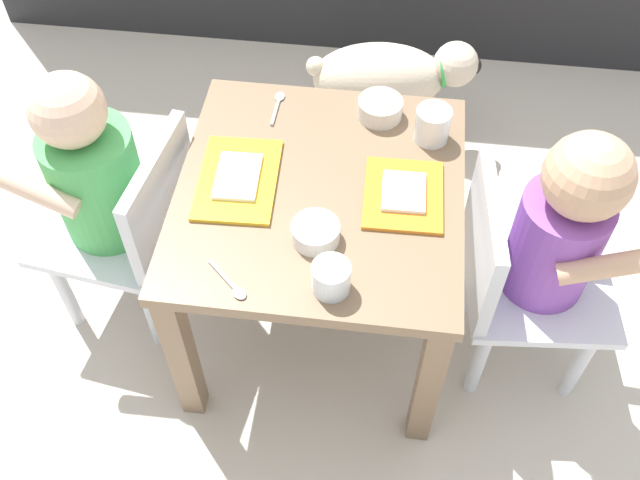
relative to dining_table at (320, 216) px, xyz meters
The scene contains 13 objects.
ground_plane 0.35m from the dining_table, ahead, with size 7.00×7.00×0.00m, color beige.
dining_table is the anchor object (origin of this frame).
seated_child_left 0.42m from the dining_table, behind, with size 0.32×0.32×0.63m.
seated_child_right 0.42m from the dining_table, ahead, with size 0.30×0.30×0.63m.
dog 0.63m from the dining_table, 80.78° to the left, with size 0.44×0.22×0.31m.
food_tray_left 0.17m from the dining_table, behind, with size 0.15×0.21×0.02m.
food_tray_right 0.17m from the dining_table, ahead, with size 0.15×0.17×0.02m.
water_cup_left 0.24m from the dining_table, 78.18° to the right, with size 0.06×0.06×0.06m.
water_cup_right 0.27m from the dining_table, 38.97° to the left, with size 0.07×0.07×0.07m.
veggie_bowl_far 0.15m from the dining_table, 86.62° to the right, with size 0.08×0.08×0.03m.
cereal_bowl_left_side 0.25m from the dining_table, 65.95° to the left, with size 0.09×0.09×0.04m.
spoon_by_left_tray 0.25m from the dining_table, 118.06° to the left, with size 0.02×0.10×0.01m.
spoon_by_right_tray 0.27m from the dining_table, 117.39° to the right, with size 0.08×0.08×0.01m.
Camera 1 is at (0.11, -0.88, 1.41)m, focal length 40.56 mm.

